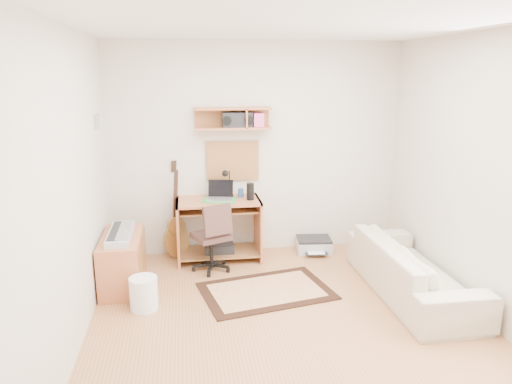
{
  "coord_description": "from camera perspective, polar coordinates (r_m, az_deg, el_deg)",
  "views": [
    {
      "loc": [
        -0.88,
        -3.81,
        2.23
      ],
      "look_at": [
        -0.15,
        1.05,
        1.0
      ],
      "focal_mm": 33.68,
      "sensor_mm": 36.0,
      "label": 1
    }
  ],
  "objects": [
    {
      "name": "floor",
      "position": [
        4.5,
        4.04,
        -15.74
      ],
      "size": [
        3.6,
        4.0,
        0.01
      ],
      "primitive_type": "cube",
      "color": "#B07749",
      "rests_on": "ground"
    },
    {
      "name": "ceiling",
      "position": [
        3.93,
        4.73,
        19.48
      ],
      "size": [
        3.6,
        4.0,
        0.01
      ],
      "primitive_type": "cube",
      "color": "white",
      "rests_on": "ground"
    },
    {
      "name": "back_wall",
      "position": [
        5.95,
        0.05,
        5.07
      ],
      "size": [
        3.6,
        0.01,
        2.6
      ],
      "primitive_type": "cube",
      "color": "beige",
      "rests_on": "ground"
    },
    {
      "name": "left_wall",
      "position": [
        4.03,
        -21.56,
        -0.32
      ],
      "size": [
        0.01,
        4.0,
        2.6
      ],
      "primitive_type": "cube",
      "color": "beige",
      "rests_on": "ground"
    },
    {
      "name": "right_wall",
      "position": [
        4.75,
        26.09,
        1.32
      ],
      "size": [
        0.01,
        4.0,
        2.6
      ],
      "primitive_type": "cube",
      "color": "beige",
      "rests_on": "ground"
    },
    {
      "name": "wall_shelf",
      "position": [
        5.74,
        -2.75,
        8.74
      ],
      "size": [
        0.9,
        0.25,
        0.26
      ],
      "primitive_type": "cube",
      "color": "#BC6A42",
      "rests_on": "back_wall"
    },
    {
      "name": "cork_board",
      "position": [
        5.91,
        -2.79,
        3.72
      ],
      "size": [
        0.64,
        0.03,
        0.49
      ],
      "primitive_type": "cube",
      "color": "#A17A50",
      "rests_on": "back_wall"
    },
    {
      "name": "wall_photo",
      "position": [
        5.41,
        -18.36,
        7.94
      ],
      "size": [
        0.02,
        0.2,
        0.15
      ],
      "primitive_type": "cube",
      "color": "#4C8CBF",
      "rests_on": "left_wall"
    },
    {
      "name": "desk",
      "position": [
        5.85,
        -4.44,
        -4.48
      ],
      "size": [
        1.0,
        0.55,
        0.75
      ],
      "primitive_type": null,
      "color": "#BC6A42",
      "rests_on": "floor"
    },
    {
      "name": "laptop",
      "position": [
        5.69,
        -4.37,
        0.14
      ],
      "size": [
        0.36,
        0.36,
        0.23
      ],
      "primitive_type": null,
      "rotation": [
        0.0,
        0.0,
        -0.23
      ],
      "color": "silver",
      "rests_on": "desk"
    },
    {
      "name": "speaker",
      "position": [
        5.7,
        -0.68,
        0.07
      ],
      "size": [
        0.09,
        0.09,
        0.2
      ],
      "primitive_type": "cylinder",
      "color": "black",
      "rests_on": "desk"
    },
    {
      "name": "desk_lamp",
      "position": [
        5.85,
        -3.17,
        1.06
      ],
      "size": [
        0.11,
        0.11,
        0.33
      ],
      "primitive_type": null,
      "color": "black",
      "rests_on": "desk"
    },
    {
      "name": "pencil_cup",
      "position": [
        5.85,
        -1.81,
        -0.09
      ],
      "size": [
        0.07,
        0.07,
        0.1
      ],
      "primitive_type": "cylinder",
      "color": "#2D4C87",
      "rests_on": "desk"
    },
    {
      "name": "boombox",
      "position": [
        5.74,
        -2.25,
        8.55
      ],
      "size": [
        0.35,
        0.16,
        0.18
      ],
      "primitive_type": "cube",
      "color": "black",
      "rests_on": "wall_shelf"
    },
    {
      "name": "rug",
      "position": [
        5.12,
        1.22,
        -11.65
      ],
      "size": [
        1.46,
        1.12,
        0.02
      ],
      "primitive_type": "cube",
      "rotation": [
        0.0,
        0.0,
        0.2
      ],
      "color": "beige",
      "rests_on": "floor"
    },
    {
      "name": "task_chair",
      "position": [
        5.52,
        -5.37,
        -5.23
      ],
      "size": [
        0.55,
        0.55,
        0.82
      ],
      "primitive_type": null,
      "rotation": [
        0.0,
        0.0,
        0.41
      ],
      "color": "#3D2824",
      "rests_on": "floor"
    },
    {
      "name": "cabinet",
      "position": [
        5.36,
        -15.59,
        -7.89
      ],
      "size": [
        0.4,
        0.9,
        0.55
      ],
      "primitive_type": "cube",
      "color": "#BC6A42",
      "rests_on": "floor"
    },
    {
      "name": "music_keyboard",
      "position": [
        5.25,
        -15.81,
        -4.78
      ],
      "size": [
        0.23,
        0.74,
        0.06
      ],
      "primitive_type": "cube",
      "color": "#B2B5BA",
      "rests_on": "cabinet"
    },
    {
      "name": "guitar",
      "position": [
        5.9,
        -9.54,
        -2.17
      ],
      "size": [
        0.37,
        0.31,
        1.2
      ],
      "primitive_type": null,
      "rotation": [
        0.0,
        0.0,
        0.39
      ],
      "color": "olive",
      "rests_on": "floor"
    },
    {
      "name": "waste_basket",
      "position": [
        4.84,
        -13.19,
        -11.63
      ],
      "size": [
        0.33,
        0.33,
        0.32
      ],
      "primitive_type": "cylinder",
      "rotation": [
        0.0,
        0.0,
        0.29
      ],
      "color": "white",
      "rests_on": "floor"
    },
    {
      "name": "printer",
      "position": [
        6.21,
        6.88,
        -6.24
      ],
      "size": [
        0.47,
        0.39,
        0.17
      ],
      "primitive_type": "cube",
      "rotation": [
        0.0,
        0.0,
        -0.1
      ],
      "color": "#A5A8AA",
      "rests_on": "floor"
    },
    {
      "name": "sofa",
      "position": [
        5.19,
        18.11,
        -7.72
      ],
      "size": [
        0.55,
        1.87,
        0.73
      ],
      "primitive_type": "imported",
      "rotation": [
        0.0,
        0.0,
        1.57
      ],
      "color": "#C0B398",
      "rests_on": "floor"
    }
  ]
}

